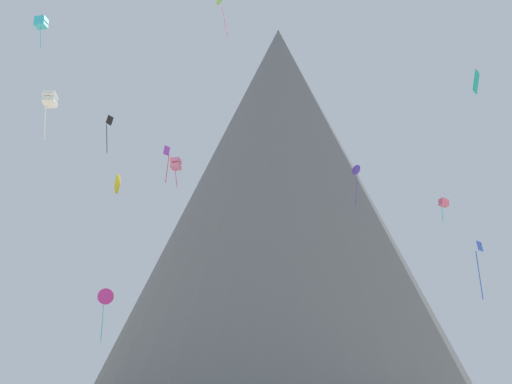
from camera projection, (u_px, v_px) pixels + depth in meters
name	position (u px, v px, depth m)	size (l,w,h in m)	color
rock_massif	(275.00, 226.00, 105.74)	(59.54, 59.54, 59.56)	slate
kite_blue_mid	(480.00, 256.00, 59.68)	(0.85, 0.81, 5.12)	blue
kite_white_mid	(50.00, 100.00, 47.50)	(1.03, 1.09, 3.60)	white
kite_cyan_high	(41.00, 23.00, 71.51)	(1.40, 1.38, 3.58)	#33BCDB
kite_yellow_mid	(119.00, 184.00, 69.58)	(0.92, 2.13, 2.08)	yellow
kite_black_high	(109.00, 126.00, 80.16)	(0.86, 0.63, 4.65)	black
kite_magenta_low	(105.00, 297.00, 79.53)	(1.96, 0.98, 6.20)	#D1339E
kite_pink_high	(176.00, 164.00, 85.13)	(1.51, 1.56, 3.78)	pink
kite_indigo_high	(355.00, 170.00, 84.13)	(1.19, 1.40, 5.35)	#5138B2
kite_teal_mid	(476.00, 82.00, 48.01)	(0.85, 0.88, 1.53)	teal
kite_violet_high	(167.00, 156.00, 79.98)	(0.81, 0.64, 4.47)	purple
kite_rainbow_mid	(444.00, 203.00, 80.08)	(1.11, 1.05, 2.76)	#E5668C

